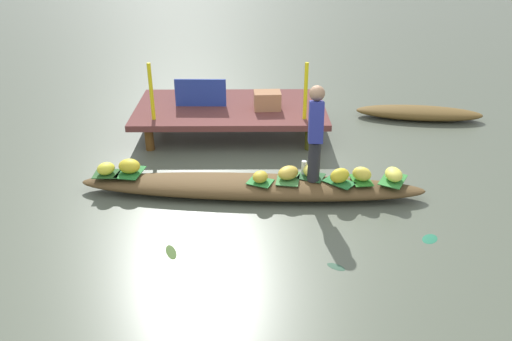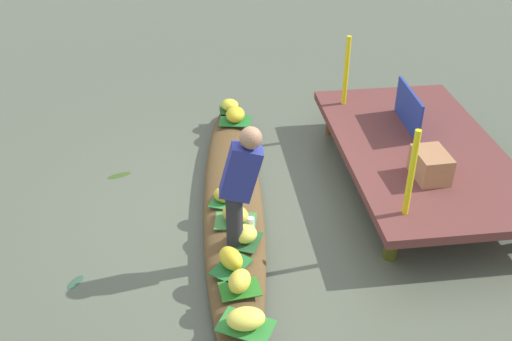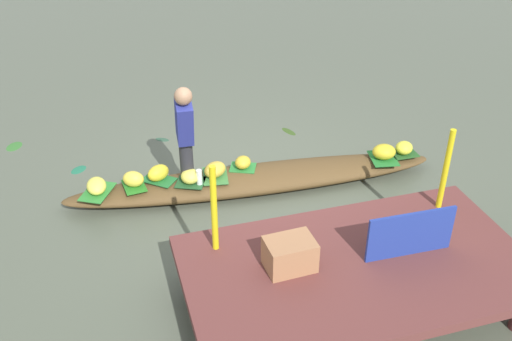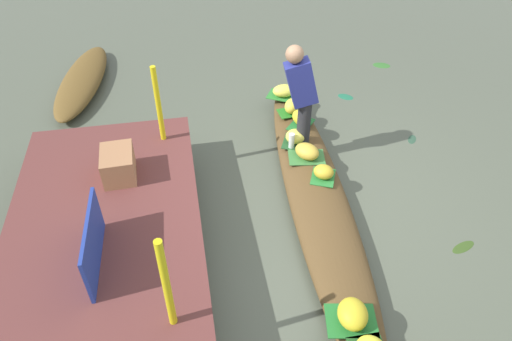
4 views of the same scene
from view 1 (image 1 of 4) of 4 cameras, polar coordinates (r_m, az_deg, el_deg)
The scene contains 29 objects.
canal_water at distance 6.89m, azimuth -0.55°, elevation -2.72°, with size 40.00×40.00×0.00m, color #515848.
dock_platform at distance 8.71m, azimuth -2.87°, elevation 6.88°, with size 3.20×1.80×0.48m.
vendor_boat at distance 6.82m, azimuth -0.55°, elevation -1.81°, with size 4.64×0.64×0.25m, color brown.
moored_boat at distance 9.86m, azimuth 17.84°, elevation 6.19°, with size 2.28×0.58×0.23m, color brown.
leaf_mat_0 at distance 6.96m, azimuth 15.15°, elevation -1.01°, with size 0.44×0.29×0.01m, color #308233.
banana_bunch_0 at distance 6.93m, azimuth 15.23°, elevation -0.42°, with size 0.32×0.22×0.16m, color #EEE552.
leaf_mat_1 at distance 7.16m, azimuth -16.45°, elevation -0.36°, with size 0.34×0.28×0.01m, color #245322.
banana_bunch_1 at distance 7.13m, azimuth -16.53°, elevation 0.21°, with size 0.24×0.21×0.16m, color yellow.
leaf_mat_2 at distance 6.75m, azimuth 9.34°, elevation -1.28°, with size 0.39×0.24×0.01m, color #236E32.
banana_bunch_2 at distance 6.71m, azimuth 9.40°, elevation -0.56°, with size 0.28×0.18×0.19m, color yellow.
leaf_mat_3 at distance 6.85m, azimuth 6.23°, elevation -0.65°, with size 0.33×0.28×0.01m, color #225028.
banana_bunch_3 at distance 6.81m, azimuth 6.26°, elevation -0.03°, with size 0.24×0.22×0.17m, color #EBDE54.
leaf_mat_4 at distance 6.85m, azimuth 11.75°, elevation -1.07°, with size 0.35×0.24×0.01m, color #287622.
banana_bunch_4 at distance 6.81m, azimuth 11.82°, elevation -0.38°, with size 0.25×0.19×0.19m, color yellow.
leaf_mat_5 at distance 7.12m, azimuth -13.98°, elevation -0.19°, with size 0.41×0.32×0.01m, color #226F2C.
banana_bunch_5 at distance 7.08m, azimuth -14.07°, elevation 0.49°, with size 0.29×0.25×0.19m, color gold.
leaf_mat_6 at distance 6.67m, azimuth 0.48°, elevation -1.28°, with size 0.31×0.25×0.01m, color #2A7B34.
banana_bunch_6 at distance 6.64m, azimuth 0.48°, elevation -0.71°, with size 0.22×0.19×0.15m, color gold.
leaf_mat_7 at distance 6.77m, azimuth 3.63°, elevation -0.90°, with size 0.42×0.29×0.01m, color #3B7939.
banana_bunch_7 at distance 6.73m, azimuth 3.65°, elevation -0.25°, with size 0.30×0.23×0.17m, color gold.
vendor_person at distance 6.52m, azimuth 6.72°, elevation 4.66°, with size 0.21×0.41×1.25m.
water_bottle at distance 6.86m, azimuth 5.41°, elevation 0.31°, with size 0.07×0.07×0.20m, color silver.
market_banner at distance 8.64m, azimuth -6.27°, elevation 8.69°, with size 0.86×0.03×0.47m, color navy.
railing_post_west at distance 8.11m, azimuth -11.70°, elevation 8.67°, with size 0.06×0.06×0.91m, color yellow.
railing_post_east at distance 8.01m, azimuth 5.61°, elevation 8.86°, with size 0.06×0.06×0.91m, color yellow.
produce_crate at distance 8.50m, azimuth 1.28°, elevation 7.89°, with size 0.44×0.32×0.29m, color #A5704B.
drifting_plant_1 at distance 6.34m, azimuth 18.98°, elevation -7.27°, with size 0.24×0.16×0.01m, color #206949.
drifting_plant_2 at distance 5.87m, azimuth -9.54°, elevation -9.02°, with size 0.29×0.11×0.01m, color #344D1C.
drifting_plant_3 at distance 5.64m, azimuth 9.00°, elevation -10.64°, with size 0.21×0.10×0.01m, color #2C4C38.
Camera 1 is at (0.01, -5.97, 3.44)m, focal length 35.54 mm.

